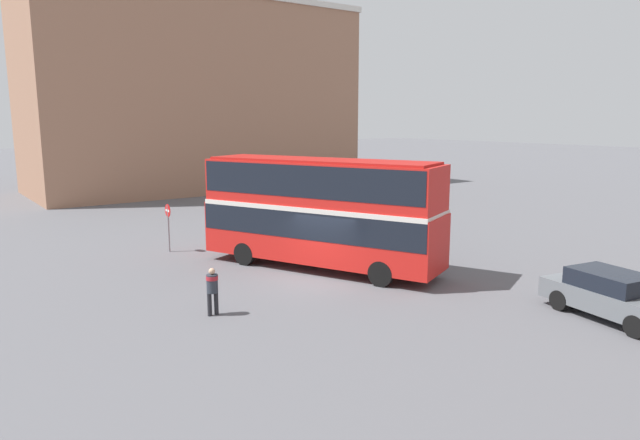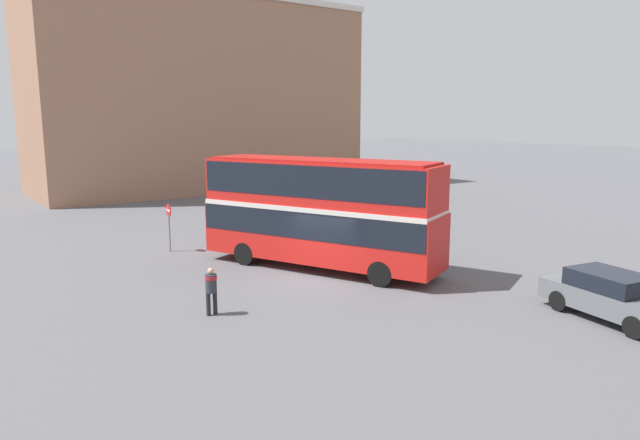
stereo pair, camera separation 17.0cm
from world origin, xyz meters
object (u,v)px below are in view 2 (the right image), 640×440
Objects in this scene: parked_car_kerb_near at (612,296)px; double_decker_bus at (320,207)px; no_entry_sign at (169,220)px; pedestrian_foreground at (211,286)px.

double_decker_bus is at bearing -150.11° from parked_car_kerb_near.
double_decker_bus is 2.29× the size of parked_car_kerb_near.
no_entry_sign is (-17.21, -7.86, 0.78)m from parked_car_kerb_near.
no_entry_sign reaches higher than pedestrian_foreground.
parked_car_kerb_near is 2.00× the size of no_entry_sign.
parked_car_kerb_near is at bearing -3.72° from double_decker_bus.
double_decker_bus reaches higher than parked_car_kerb_near.
pedestrian_foreground reaches higher than parked_car_kerb_near.
parked_car_kerb_near is at bearing -129.00° from pedestrian_foreground.
pedestrian_foreground is at bearing -90.40° from double_decker_bus.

